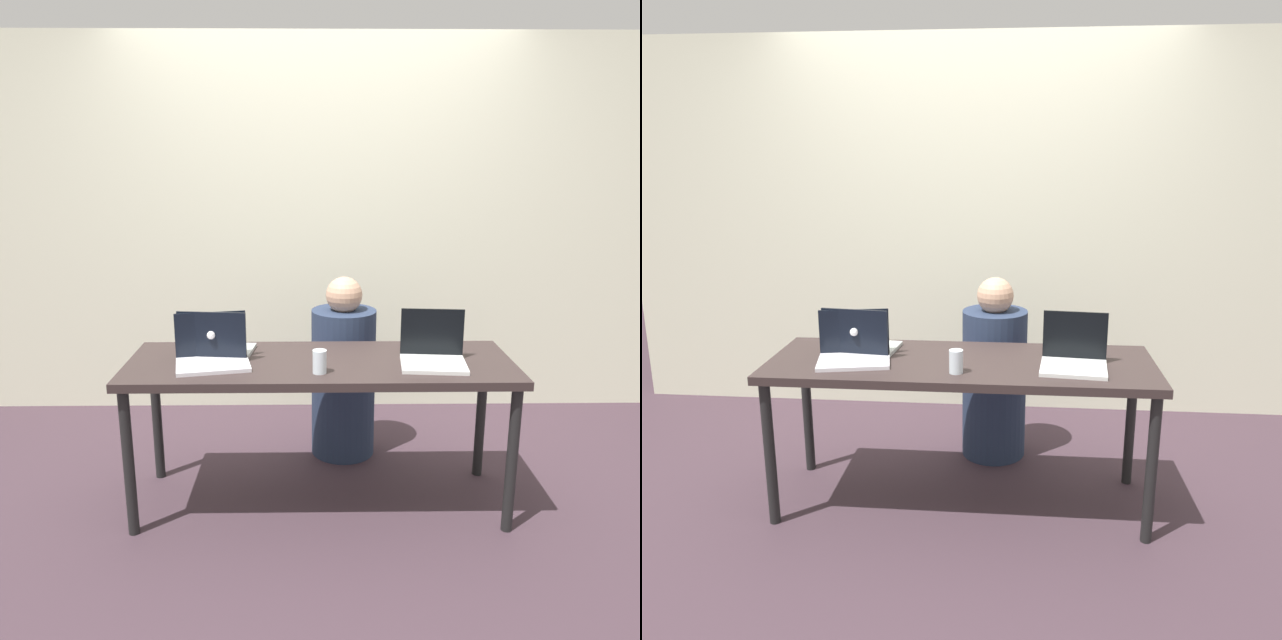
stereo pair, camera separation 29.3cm
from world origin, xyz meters
The scene contains 8 objects.
ground_plane centered at (0.00, 0.00, 0.00)m, with size 12.00×12.00×0.00m, color #3E2C36.
back_wall centered at (0.00, 1.30, 1.20)m, with size 4.69×0.10×2.40m, color beige.
desk centered at (0.00, 0.00, 0.67)m, with size 1.80×0.62×0.74m.
person_at_center centered at (0.14, 0.55, 0.46)m, with size 0.36×0.36×1.03m.
laptop_front_right centered at (0.52, -0.05, 0.79)m, with size 0.32×0.29×0.24m.
laptop_front_left centered at (-0.50, -0.04, 0.79)m, with size 0.37×0.30×0.23m.
laptop_back_left centered at (-0.50, 0.09, 0.79)m, with size 0.35×0.29×0.23m.
water_glass_center centered at (-0.01, -0.17, 0.78)m, with size 0.06×0.06×0.10m.
Camera 2 is at (0.25, -2.77, 1.66)m, focal length 35.00 mm.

